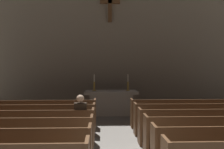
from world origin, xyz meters
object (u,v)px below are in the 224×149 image
object	(u,v)px
pew_left_row_3	(1,137)
pew_right_row_5	(202,118)
pew_left_row_6	(33,114)
candlestick_right	(128,85)
lone_worshipper	(81,118)
candlestick_left	(94,86)
pew_left_row_5	(25,120)
altar	(111,102)
pew_right_row_6	(192,113)
pew_right_row_4	(216,126)
pew_left_row_4	(15,127)

from	to	relation	value
pew_left_row_3	pew_right_row_5	world-z (taller)	same
pew_left_row_6	pew_right_row_5	size ratio (longest dim) A/B	1.00
candlestick_right	pew_left_row_3	bearing A→B (deg)	-122.89
pew_left_row_3	pew_left_row_6	bearing A→B (deg)	90.00
candlestick_right	lone_worshipper	size ratio (longest dim) A/B	0.51
pew_left_row_6	candlestick_left	xyz separation A→B (m)	(1.94, 2.26, 0.75)
candlestick_left	candlestick_right	xyz separation A→B (m)	(1.40, 0.00, 0.00)
pew_left_row_5	altar	size ratio (longest dim) A/B	1.87
pew_right_row_5	pew_left_row_6	bearing A→B (deg)	169.61
pew_right_row_6	pew_left_row_5	bearing A→B (deg)	-169.61
pew_left_row_6	pew_right_row_5	bearing A→B (deg)	-10.39
altar	candlestick_left	size ratio (longest dim) A/B	3.24
pew_left_row_5	altar	distance (m)	4.17
pew_right_row_6	pew_left_row_3	bearing A→B (deg)	-151.18
pew_left_row_6	altar	xyz separation A→B (m)	(2.64, 2.26, 0.06)
pew_right_row_4	pew_right_row_6	xyz separation A→B (m)	(0.00, 1.93, 0.00)
altar	candlestick_left	world-z (taller)	candlestick_left
pew_right_row_5	pew_left_row_4	bearing A→B (deg)	-169.61
pew_left_row_5	altar	world-z (taller)	altar
pew_left_row_5	candlestick_right	distance (m)	4.70
pew_right_row_5	candlestick_right	distance (m)	3.84
candlestick_right	pew_left_row_4	bearing A→B (deg)	-128.51
pew_left_row_3	pew_right_row_6	distance (m)	6.02
pew_right_row_4	lone_worshipper	bearing A→B (deg)	179.37
pew_left_row_4	pew_left_row_5	world-z (taller)	same
pew_left_row_5	candlestick_right	xyz separation A→B (m)	(3.34, 3.23, 0.75)
pew_left_row_3	candlestick_right	bearing A→B (deg)	57.11
pew_right_row_5	altar	bearing A→B (deg)	129.26
altar	pew_right_row_5	bearing A→B (deg)	-50.74
pew_left_row_6	altar	bearing A→B (deg)	40.58
pew_left_row_3	lone_worshipper	bearing A→B (deg)	30.66
altar	candlestick_left	distance (m)	0.99
pew_right_row_5	altar	world-z (taller)	altar
lone_worshipper	pew_left_row_4	bearing A→B (deg)	-178.68
pew_left_row_5	pew_right_row_4	xyz separation A→B (m)	(5.27, -0.97, 0.00)
pew_left_row_3	pew_right_row_4	world-z (taller)	same
candlestick_left	pew_left_row_5	bearing A→B (deg)	-120.98
pew_left_row_3	pew_left_row_5	xyz separation A→B (m)	(0.00, 1.93, 0.00)
pew_left_row_3	candlestick_left	bearing A→B (deg)	69.43
pew_left_row_6	candlestick_right	distance (m)	4.10
pew_left_row_5	pew_left_row_6	world-z (taller)	same
candlestick_left	lone_worshipper	world-z (taller)	candlestick_left
pew_left_row_6	candlestick_right	world-z (taller)	candlestick_right
altar	pew_left_row_6	bearing A→B (deg)	-139.42
pew_right_row_5	candlestick_left	bearing A→B (deg)	135.97
pew_left_row_3	pew_left_row_5	world-z (taller)	same
pew_right_row_5	lone_worshipper	size ratio (longest dim) A/B	3.11
pew_left_row_6	pew_right_row_4	size ratio (longest dim) A/B	1.00
pew_right_row_4	lone_worshipper	world-z (taller)	lone_worshipper
pew_left_row_3	altar	size ratio (longest dim) A/B	1.87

